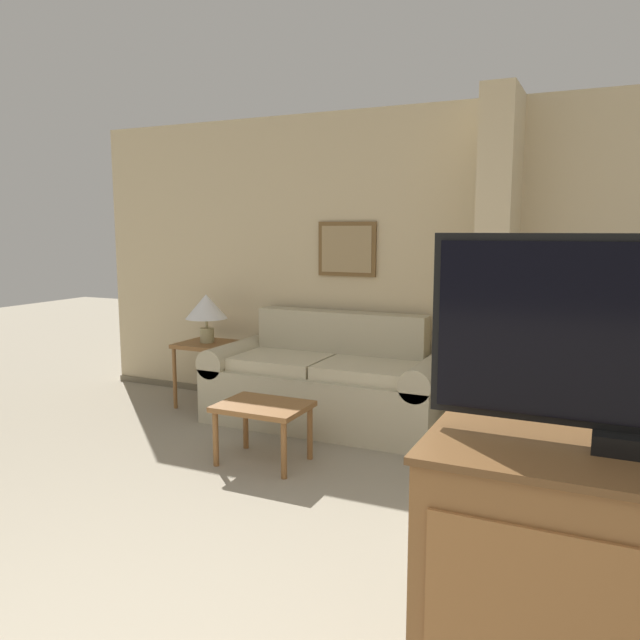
% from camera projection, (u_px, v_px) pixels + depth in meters
% --- Properties ---
extents(wall_back, '(6.57, 0.16, 2.60)m').
position_uv_depth(wall_back, '(425.00, 267.00, 5.18)').
color(wall_back, '#CCB78E').
rests_on(wall_back, ground_plane).
extents(wall_partition_pillar, '(0.24, 0.57, 2.60)m').
position_uv_depth(wall_partition_pillar, '(497.00, 271.00, 4.61)').
color(wall_partition_pillar, '#CCB78E').
rests_on(wall_partition_pillar, ground_plane).
extents(couch, '(1.98, 0.84, 0.91)m').
position_uv_depth(couch, '(327.00, 384.00, 5.17)').
color(couch, '#B7AD8E').
rests_on(couch, ground_plane).
extents(coffee_table, '(0.61, 0.47, 0.42)m').
position_uv_depth(coffee_table, '(263.00, 412.00, 4.28)').
color(coffee_table, brown).
rests_on(coffee_table, ground_plane).
extents(side_table, '(0.49, 0.49, 0.59)m').
position_uv_depth(side_table, '(207.00, 352.00, 5.67)').
color(side_table, brown).
rests_on(side_table, ground_plane).
extents(table_lamp, '(0.38, 0.38, 0.44)m').
position_uv_depth(table_lamp, '(206.00, 308.00, 5.61)').
color(table_lamp, tan).
rests_on(table_lamp, side_table).
extents(backpack, '(0.30, 0.26, 0.48)m').
position_uv_depth(backpack, '(631.00, 384.00, 3.40)').
color(backpack, black).
rests_on(backpack, bed).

